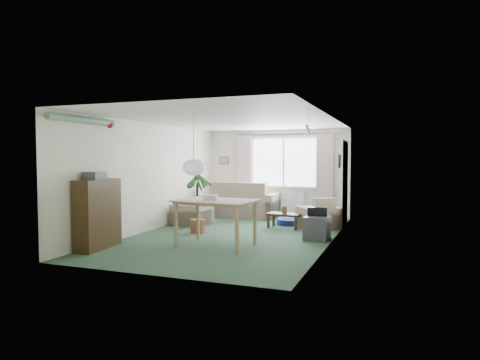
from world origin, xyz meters
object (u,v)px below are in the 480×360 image
(tv_cube, at_px, (317,228))
(pet_bed, at_px, (290,221))
(dining_table, at_px, (216,223))
(coffee_table, at_px, (284,221))
(sofa, at_px, (243,199))
(armchair_corner, at_px, (318,213))
(armchair_left, at_px, (192,209))
(bookshelf, at_px, (98,214))
(houseplant, at_px, (197,196))

(tv_cube, xyz_separation_m, pet_bed, (-0.98, 1.75, -0.17))
(tv_cube, relative_size, pet_bed, 0.77)
(dining_table, bearing_deg, coffee_table, 74.01)
(sofa, xyz_separation_m, armchair_corner, (2.30, -1.26, -0.12))
(sofa, height_order, armchair_left, sofa)
(sofa, relative_size, dining_table, 1.46)
(sofa, distance_m, bookshelf, 4.92)
(armchair_left, relative_size, bookshelf, 0.67)
(coffee_table, height_order, dining_table, dining_table)
(coffee_table, xyz_separation_m, houseplant, (-1.61, -1.28, 0.62))
(sofa, distance_m, armchair_corner, 2.62)
(coffee_table, bearing_deg, tv_cube, -49.69)
(pet_bed, bearing_deg, armchair_left, -157.79)
(armchair_left, distance_m, coffee_table, 2.26)
(sofa, bearing_deg, dining_table, 103.02)
(pet_bed, bearing_deg, sofa, 150.76)
(sofa, height_order, tv_cube, sofa)
(armchair_corner, relative_size, armchair_left, 0.98)
(armchair_left, height_order, tv_cube, armchair_left)
(dining_table, height_order, tv_cube, dining_table)
(tv_cube, bearing_deg, dining_table, -141.24)
(houseplant, distance_m, dining_table, 1.49)
(bookshelf, relative_size, pet_bed, 1.87)
(bookshelf, height_order, dining_table, bookshelf)
(armchair_corner, relative_size, pet_bed, 1.23)
(armchair_corner, distance_m, pet_bed, 0.91)
(armchair_corner, distance_m, houseplant, 2.81)
(sofa, bearing_deg, armchair_corner, 151.44)
(armchair_corner, bearing_deg, pet_bed, -64.47)
(sofa, distance_m, pet_bed, 1.82)
(armchair_corner, bearing_deg, coffee_table, -20.36)
(armchair_left, bearing_deg, dining_table, 39.87)
(armchair_corner, height_order, tv_cube, armchair_corner)
(armchair_corner, bearing_deg, dining_table, 24.62)
(bookshelf, bearing_deg, armchair_left, 78.91)
(armchair_corner, height_order, coffee_table, armchair_corner)
(houseplant, bearing_deg, armchair_left, 122.52)
(sofa, xyz_separation_m, dining_table, (0.88, -3.86, -0.07))
(houseplant, distance_m, tv_cube, 2.63)
(dining_table, xyz_separation_m, pet_bed, (0.67, 2.99, -0.35))
(tv_cube, bearing_deg, houseplant, -175.11)
(coffee_table, distance_m, houseplant, 2.14)
(armchair_corner, distance_m, coffee_table, 0.80)
(coffee_table, relative_size, pet_bed, 1.15)
(armchair_corner, bearing_deg, armchair_left, -26.97)
(dining_table, xyz_separation_m, tv_cube, (1.65, 1.24, -0.18))
(bookshelf, bearing_deg, armchair_corner, 42.24)
(tv_cube, bearing_deg, armchair_left, 166.97)
(armchair_corner, bearing_deg, tv_cube, 62.79)
(coffee_table, bearing_deg, sofa, 136.49)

